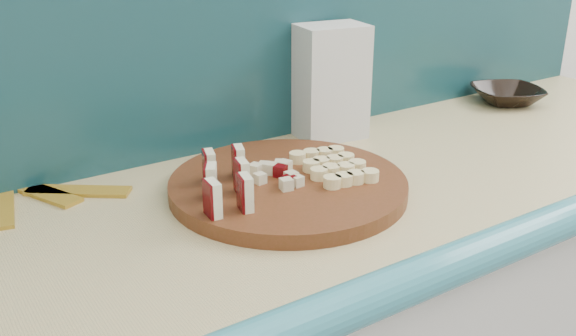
{
  "coord_description": "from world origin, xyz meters",
  "views": [
    {
      "loc": [
        -0.46,
        0.69,
        1.36
      ],
      "look_at": [
        0.09,
        1.52,
        0.96
      ],
      "focal_mm": 40.0,
      "sensor_mm": 36.0,
      "label": 1
    }
  ],
  "objects": [
    {
      "name": "brown_bowl",
      "position": [
        0.84,
        1.68,
        0.93
      ],
      "size": [
        0.22,
        0.22,
        0.04
      ],
      "primitive_type": "imported",
      "rotation": [
        0.0,
        0.0,
        -0.43
      ],
      "color": "black",
      "rests_on": "kitchen_counter"
    },
    {
      "name": "apple_chunks",
      "position": [
        0.06,
        1.53,
        0.95
      ],
      "size": [
        0.06,
        0.07,
        0.02
      ],
      "color": "beige",
      "rests_on": "cutting_board"
    },
    {
      "name": "cutting_board",
      "position": [
        0.09,
        1.52,
        0.92
      ],
      "size": [
        0.46,
        0.46,
        0.03
      ],
      "primitive_type": "cylinder",
      "rotation": [
        0.0,
        0.0,
        -0.16
      ],
      "color": "#4C2910",
      "rests_on": "kitchen_counter"
    },
    {
      "name": "banana_peel",
      "position": [
        -0.27,
        1.73,
        0.91
      ],
      "size": [
        0.24,
        0.2,
        0.01
      ],
      "rotation": [
        0.0,
        0.0,
        0.24
      ],
      "color": "gold",
      "rests_on": "kitchen_counter"
    },
    {
      "name": "banana_slices",
      "position": [
        0.17,
        1.51,
        0.94
      ],
      "size": [
        0.12,
        0.16,
        0.02
      ],
      "color": "#F7E197",
      "rests_on": "cutting_board"
    },
    {
      "name": "backsplash",
      "position": [
        0.1,
        1.79,
        1.16
      ],
      "size": [
        2.2,
        0.02,
        0.5
      ],
      "primitive_type": "cube",
      "color": "teal",
      "rests_on": "kitchen_counter"
    },
    {
      "name": "apple_wedges",
      "position": [
        -0.03,
        1.52,
        0.96
      ],
      "size": [
        0.13,
        0.16,
        0.06
      ],
      "color": "#F7F2C6",
      "rests_on": "cutting_board"
    },
    {
      "name": "flour_bag",
      "position": [
        0.32,
        1.72,
        1.03
      ],
      "size": [
        0.15,
        0.12,
        0.24
      ],
      "primitive_type": "cube",
      "rotation": [
        0.0,
        0.0,
        -0.16
      ],
      "color": "silver",
      "rests_on": "kitchen_counter"
    }
  ]
}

